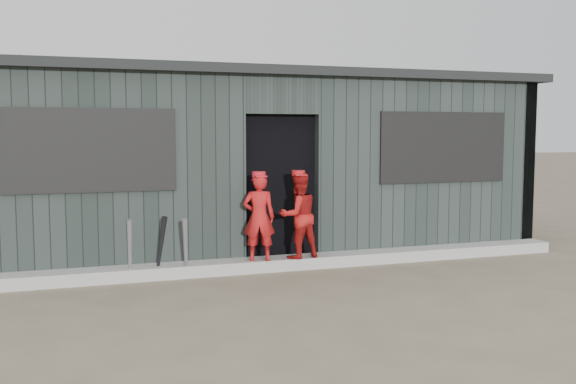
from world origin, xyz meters
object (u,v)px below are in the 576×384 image
object	(u,v)px
bat_left	(130,250)
bat_mid	(186,249)
bat_right	(161,247)
dugout	(252,164)
player_grey_back	(299,214)
player_red_right	(298,215)
player_red_left	(259,217)

from	to	relation	value
bat_left	bat_mid	world-z (taller)	bat_left
bat_right	dugout	xyz separation A→B (m)	(1.64, 1.78, 0.90)
player_grey_back	dugout	xyz separation A→B (m)	(-0.39, 1.04, 0.67)
player_red_right	player_grey_back	bearing A→B (deg)	-120.38
player_grey_back	dugout	distance (m)	1.29
player_red_left	bat_mid	bearing A→B (deg)	21.71
bat_left	dugout	size ratio (longest dim) A/B	0.09
bat_mid	player_grey_back	world-z (taller)	player_grey_back
bat_right	bat_left	bearing A→B (deg)	-178.86
bat_right	player_grey_back	xyz separation A→B (m)	(2.02, 0.74, 0.23)
bat_right	player_red_left	bearing A→B (deg)	-0.32
bat_left	player_red_left	distance (m)	1.62
bat_left	player_grey_back	xyz separation A→B (m)	(2.38, 0.75, 0.24)
bat_mid	player_red_left	distance (m)	1.00
bat_mid	bat_right	size ratio (longest dim) A/B	0.96
bat_mid	player_grey_back	size ratio (longest dim) A/B	0.62
bat_mid	player_red_right	xyz separation A→B (m)	(1.47, 0.12, 0.33)
bat_mid	player_grey_back	distance (m)	1.95
bat_mid	player_red_left	size ratio (longest dim) A/B	0.69
bat_right	player_red_right	size ratio (longest dim) A/B	0.72
bat_mid	bat_left	bearing A→B (deg)	170.85
bat_mid	player_grey_back	xyz separation A→B (m)	(1.74, 0.85, 0.24)
player_grey_back	dugout	bearing A→B (deg)	-82.71
bat_left	bat_right	size ratio (longest dim) A/B	0.96
bat_left	bat_right	xyz separation A→B (m)	(0.36, 0.01, 0.01)
dugout	player_red_right	bearing A→B (deg)	-86.26
player_red_left	bat_left	bearing A→B (deg)	15.44
player_red_right	dugout	distance (m)	1.87
bat_left	bat_mid	size ratio (longest dim) A/B	1.00
bat_mid	player_red_left	bearing A→B (deg)	6.28
player_red_left	dugout	bearing A→B (deg)	-87.56
bat_right	player_red_right	distance (m)	1.78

